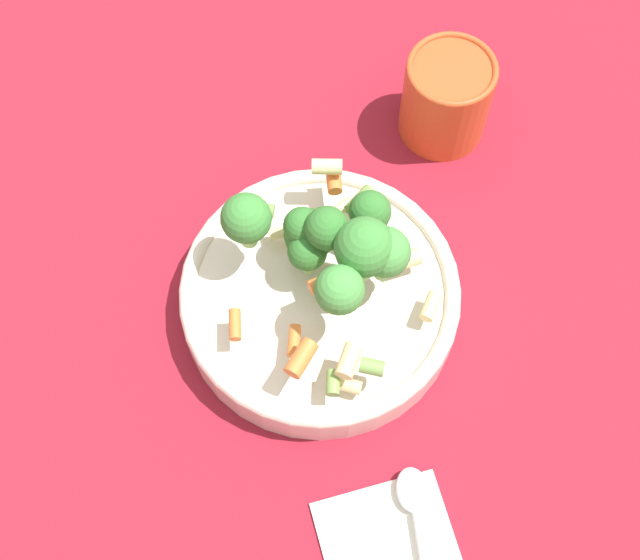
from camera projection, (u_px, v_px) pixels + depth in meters
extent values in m
plane|color=maroon|center=(320.00, 308.00, 0.77)|extent=(3.00, 3.00, 0.00)
cylinder|color=beige|center=(320.00, 299.00, 0.76)|extent=(0.23, 0.23, 0.04)
torus|color=beige|center=(320.00, 291.00, 0.74)|extent=(0.23, 0.23, 0.01)
cylinder|color=#8CB766|center=(310.00, 248.00, 0.74)|extent=(0.01, 0.01, 0.01)
sphere|color=#33722D|center=(310.00, 234.00, 0.72)|extent=(0.04, 0.04, 0.04)
cylinder|color=#8CB766|center=(339.00, 302.00, 0.69)|extent=(0.01, 0.01, 0.01)
sphere|color=#479342|center=(339.00, 290.00, 0.66)|extent=(0.04, 0.04, 0.04)
cylinder|color=#8CB766|center=(303.00, 237.00, 0.72)|extent=(0.01, 0.01, 0.01)
sphere|color=#33722D|center=(302.00, 226.00, 0.71)|extent=(0.03, 0.03, 0.03)
cylinder|color=#8CB766|center=(249.00, 235.00, 0.72)|extent=(0.01, 0.01, 0.02)
sphere|color=#3D8438|center=(246.00, 218.00, 0.69)|extent=(0.04, 0.04, 0.04)
cylinder|color=#8CB766|center=(383.00, 268.00, 0.71)|extent=(0.01, 0.01, 0.02)
sphere|color=#479342|center=(385.00, 252.00, 0.68)|extent=(0.04, 0.04, 0.04)
cylinder|color=#8CB766|center=(327.00, 241.00, 0.71)|extent=(0.01, 0.01, 0.01)
sphere|color=#33722D|center=(327.00, 228.00, 0.69)|extent=(0.04, 0.04, 0.04)
cylinder|color=#8CB766|center=(308.00, 263.00, 0.73)|extent=(0.01, 0.01, 0.02)
sphere|color=#33722D|center=(307.00, 251.00, 0.71)|extent=(0.03, 0.03, 0.03)
cylinder|color=#8CB766|center=(369.00, 225.00, 0.74)|extent=(0.01, 0.01, 0.02)
sphere|color=#33722D|center=(370.00, 212.00, 0.72)|extent=(0.03, 0.03, 0.03)
cylinder|color=#8CB766|center=(363.00, 265.00, 0.71)|extent=(0.02, 0.02, 0.02)
sphere|color=#3D8438|center=(364.00, 247.00, 0.68)|extent=(0.05, 0.05, 0.05)
cylinder|color=#729E4C|center=(361.00, 201.00, 0.74)|extent=(0.02, 0.03, 0.01)
cylinder|color=orange|center=(294.00, 341.00, 0.70)|extent=(0.02, 0.03, 0.01)
cylinder|color=#729E4C|center=(336.00, 240.00, 0.71)|extent=(0.02, 0.01, 0.01)
cylinder|color=orange|center=(321.00, 284.00, 0.69)|extent=(0.02, 0.02, 0.01)
cylinder|color=beige|center=(431.00, 306.00, 0.71)|extent=(0.02, 0.03, 0.01)
cylinder|color=orange|center=(235.00, 325.00, 0.70)|extent=(0.02, 0.03, 0.01)
cylinder|color=orange|center=(334.00, 179.00, 0.74)|extent=(0.03, 0.03, 0.01)
cylinder|color=beige|center=(339.00, 210.00, 0.74)|extent=(0.02, 0.03, 0.01)
cylinder|color=#729E4C|center=(260.00, 210.00, 0.74)|extent=(0.03, 0.02, 0.01)
cylinder|color=beige|center=(327.00, 167.00, 0.73)|extent=(0.03, 0.02, 0.01)
cylinder|color=beige|center=(349.00, 361.00, 0.68)|extent=(0.02, 0.03, 0.01)
cylinder|color=#729E4C|center=(333.00, 383.00, 0.68)|extent=(0.02, 0.02, 0.01)
cylinder|color=beige|center=(284.00, 232.00, 0.75)|extent=(0.02, 0.02, 0.01)
cylinder|color=beige|center=(406.00, 260.00, 0.73)|extent=(0.03, 0.03, 0.01)
cylinder|color=beige|center=(347.00, 384.00, 0.69)|extent=(0.03, 0.02, 0.01)
cylinder|color=orange|center=(301.00, 358.00, 0.67)|extent=(0.02, 0.03, 0.01)
cylinder|color=#729E4C|center=(372.00, 367.00, 0.68)|extent=(0.02, 0.02, 0.01)
cylinder|color=#CC4C23|center=(446.00, 99.00, 0.81)|extent=(0.08, 0.08, 0.09)
torus|color=#CC4C23|center=(453.00, 69.00, 0.77)|extent=(0.08, 0.08, 0.01)
ellipsoid|color=silver|center=(413.00, 490.00, 0.70)|extent=(0.04, 0.04, 0.01)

